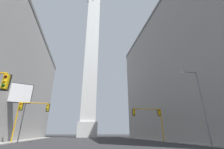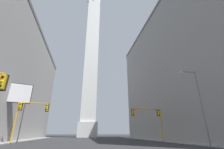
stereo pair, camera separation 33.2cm
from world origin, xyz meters
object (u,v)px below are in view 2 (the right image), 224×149
at_px(obelisk, 91,54).
at_px(billboard_sign, 17,95).
at_px(traffic_light_mid_left, 28,111).
at_px(traffic_light_mid_right, 151,116).
at_px(street_lamp, 198,98).

relative_size(obelisk, billboard_sign, 7.48).
height_order(obelisk, traffic_light_mid_left, obelisk).
bearing_deg(traffic_light_mid_right, street_lamp, -81.65).
bearing_deg(billboard_sign, obelisk, 67.49).
distance_m(obelisk, traffic_light_mid_right, 47.43).
xyz_separation_m(traffic_light_mid_left, billboard_sign, (-2.72, 1.46, 2.97)).
relative_size(obelisk, traffic_light_mid_right, 12.46).
bearing_deg(traffic_light_mid_left, traffic_light_mid_right, 0.40).
relative_size(traffic_light_mid_left, billboard_sign, 0.63).
xyz_separation_m(traffic_light_mid_right, street_lamp, (1.58, -10.79, 1.08)).
bearing_deg(traffic_light_mid_left, street_lamp, -24.68).
height_order(obelisk, traffic_light_mid_right, obelisk).
xyz_separation_m(traffic_light_mid_left, street_lamp, (23.15, -10.64, 0.82)).
distance_m(obelisk, street_lamp, 55.49).
bearing_deg(traffic_light_mid_right, billboard_sign, 176.90).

